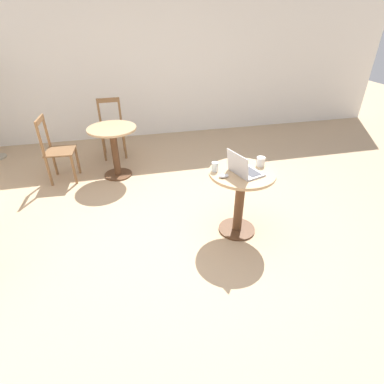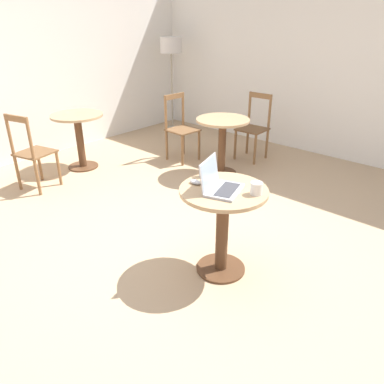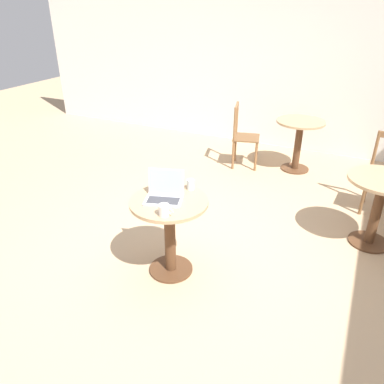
{
  "view_description": "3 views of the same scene",
  "coord_description": "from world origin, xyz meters",
  "px_view_note": "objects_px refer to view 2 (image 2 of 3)",
  "views": [
    {
      "loc": [
        -2.54,
        0.6,
        2.13
      ],
      "look_at": [
        -0.17,
        0.04,
        0.64
      ],
      "focal_mm": 28.0,
      "sensor_mm": 36.0,
      "label": 1
    },
    {
      "loc": [
        -2.12,
        -2.02,
        1.93
      ],
      "look_at": [
        -0.01,
        -0.14,
        0.58
      ],
      "focal_mm": 35.0,
      "sensor_mm": 36.0,
      "label": 2
    },
    {
      "loc": [
        1.32,
        -2.93,
        2.26
      ],
      "look_at": [
        -0.04,
        -0.09,
        0.63
      ],
      "focal_mm": 35.0,
      "sensor_mm": 36.0,
      "label": 3
    }
  ],
  "objects_px": {
    "chair_mid_right": "(254,128)",
    "laptop": "(220,184)",
    "chair_far_left": "(32,153)",
    "cafe_table_near": "(223,214)",
    "cafe_table_far": "(79,130)",
    "floor_lamp": "(171,50)",
    "mouse": "(195,182)",
    "cafe_table_mid": "(222,136)",
    "mug": "(257,188)",
    "drinking_glass": "(203,171)",
    "chair_mid_back": "(181,129)"
  },
  "relations": [
    {
      "from": "chair_mid_right",
      "to": "laptop",
      "type": "xyz_separation_m",
      "value": [
        -2.47,
        -1.29,
        0.34
      ]
    },
    {
      "from": "chair_far_left",
      "to": "laptop",
      "type": "xyz_separation_m",
      "value": [
        0.17,
        -2.64,
        0.34
      ]
    },
    {
      "from": "cafe_table_near",
      "to": "cafe_table_far",
      "type": "distance_m",
      "value": 2.9
    },
    {
      "from": "chair_mid_right",
      "to": "floor_lamp",
      "type": "relative_size",
      "value": 0.59
    },
    {
      "from": "cafe_table_near",
      "to": "chair_mid_right",
      "type": "xyz_separation_m",
      "value": [
        2.43,
        1.3,
        -0.07
      ]
    },
    {
      "from": "chair_mid_right",
      "to": "laptop",
      "type": "height_order",
      "value": "laptop"
    },
    {
      "from": "chair_far_left",
      "to": "mouse",
      "type": "height_order",
      "value": "chair_far_left"
    },
    {
      "from": "cafe_table_mid",
      "to": "mug",
      "type": "relative_size",
      "value": 5.86
    },
    {
      "from": "mug",
      "to": "drinking_glass",
      "type": "xyz_separation_m",
      "value": [
        -0.01,
        0.5,
        0.0
      ]
    },
    {
      "from": "mug",
      "to": "laptop",
      "type": "bearing_deg",
      "value": 118.77
    },
    {
      "from": "drinking_glass",
      "to": "mug",
      "type": "bearing_deg",
      "value": -88.72
    },
    {
      "from": "mug",
      "to": "drinking_glass",
      "type": "relative_size",
      "value": 1.35
    },
    {
      "from": "cafe_table_near",
      "to": "chair_mid_back",
      "type": "bearing_deg",
      "value": 50.39
    },
    {
      "from": "floor_lamp",
      "to": "mouse",
      "type": "relative_size",
      "value": 15.81
    },
    {
      "from": "cafe_table_mid",
      "to": "floor_lamp",
      "type": "xyz_separation_m",
      "value": [
        1.1,
        1.98,
        0.84
      ]
    },
    {
      "from": "drinking_glass",
      "to": "chair_far_left",
      "type": "bearing_deg",
      "value": 96.85
    },
    {
      "from": "floor_lamp",
      "to": "chair_far_left",
      "type": "bearing_deg",
      "value": -168.56
    },
    {
      "from": "cafe_table_mid",
      "to": "cafe_table_far",
      "type": "xyz_separation_m",
      "value": [
        -1.09,
        1.57,
        0.0
      ]
    },
    {
      "from": "cafe_table_near",
      "to": "cafe_table_far",
      "type": "height_order",
      "value": "same"
    },
    {
      "from": "cafe_table_far",
      "to": "laptop",
      "type": "height_order",
      "value": "laptop"
    },
    {
      "from": "floor_lamp",
      "to": "laptop",
      "type": "relative_size",
      "value": 4.21
    },
    {
      "from": "mouse",
      "to": "cafe_table_far",
      "type": "bearing_deg",
      "value": 76.56
    },
    {
      "from": "laptop",
      "to": "mug",
      "type": "relative_size",
      "value": 2.97
    },
    {
      "from": "cafe_table_mid",
      "to": "chair_far_left",
      "type": "xyz_separation_m",
      "value": [
        -1.86,
        1.38,
        -0.07
      ]
    },
    {
      "from": "chair_mid_back",
      "to": "drinking_glass",
      "type": "bearing_deg",
      "value": -132.25
    },
    {
      "from": "cafe_table_far",
      "to": "floor_lamp",
      "type": "height_order",
      "value": "floor_lamp"
    },
    {
      "from": "chair_mid_right",
      "to": "mug",
      "type": "relative_size",
      "value": 7.32
    },
    {
      "from": "cafe_table_near",
      "to": "drinking_glass",
      "type": "height_order",
      "value": "drinking_glass"
    },
    {
      "from": "cafe_table_far",
      "to": "chair_far_left",
      "type": "distance_m",
      "value": 0.79
    },
    {
      "from": "chair_mid_right",
      "to": "chair_far_left",
      "type": "xyz_separation_m",
      "value": [
        -2.64,
        1.35,
        0.0
      ]
    },
    {
      "from": "mug",
      "to": "chair_mid_right",
      "type": "bearing_deg",
      "value": 33.18
    },
    {
      "from": "cafe_table_mid",
      "to": "chair_mid_right",
      "type": "height_order",
      "value": "chair_mid_right"
    },
    {
      "from": "chair_far_left",
      "to": "mouse",
      "type": "distance_m",
      "value": 2.45
    },
    {
      "from": "chair_far_left",
      "to": "laptop",
      "type": "distance_m",
      "value": 2.67
    },
    {
      "from": "cafe_table_mid",
      "to": "chair_far_left",
      "type": "distance_m",
      "value": 2.32
    },
    {
      "from": "cafe_table_near",
      "to": "mug",
      "type": "distance_m",
      "value": 0.36
    },
    {
      "from": "cafe_table_near",
      "to": "cafe_table_far",
      "type": "bearing_deg",
      "value": 78.96
    },
    {
      "from": "floor_lamp",
      "to": "drinking_glass",
      "type": "relative_size",
      "value": 16.83
    },
    {
      "from": "cafe_table_near",
      "to": "mouse",
      "type": "height_order",
      "value": "mouse"
    },
    {
      "from": "laptop",
      "to": "drinking_glass",
      "type": "relative_size",
      "value": 3.99
    },
    {
      "from": "mug",
      "to": "cafe_table_near",
      "type": "bearing_deg",
      "value": 110.72
    },
    {
      "from": "cafe_table_mid",
      "to": "cafe_table_far",
      "type": "height_order",
      "value": "same"
    },
    {
      "from": "cafe_table_far",
      "to": "chair_far_left",
      "type": "relative_size",
      "value": 0.8
    },
    {
      "from": "cafe_table_far",
      "to": "laptop",
      "type": "bearing_deg",
      "value": -101.91
    },
    {
      "from": "cafe_table_far",
      "to": "drinking_glass",
      "type": "relative_size",
      "value": 7.88
    },
    {
      "from": "cafe_table_far",
      "to": "cafe_table_mid",
      "type": "bearing_deg",
      "value": -55.21
    },
    {
      "from": "cafe_table_far",
      "to": "floor_lamp",
      "type": "distance_m",
      "value": 2.38
    },
    {
      "from": "chair_mid_right",
      "to": "drinking_glass",
      "type": "bearing_deg",
      "value": -156.3
    },
    {
      "from": "cafe_table_mid",
      "to": "floor_lamp",
      "type": "distance_m",
      "value": 2.41
    },
    {
      "from": "chair_mid_back",
      "to": "mouse",
      "type": "relative_size",
      "value": 9.26
    }
  ]
}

